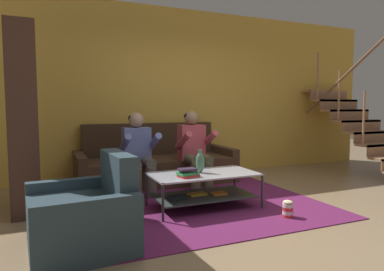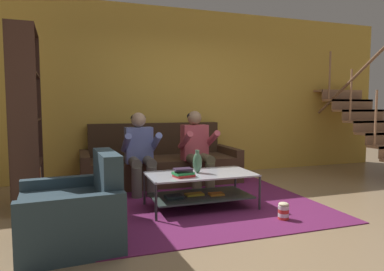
{
  "view_description": "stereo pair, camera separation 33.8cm",
  "coord_description": "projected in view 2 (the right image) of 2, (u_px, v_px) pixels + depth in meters",
  "views": [
    {
      "loc": [
        -2.09,
        -3.23,
        1.22
      ],
      "look_at": [
        -0.32,
        0.91,
        0.83
      ],
      "focal_mm": 32.0,
      "sensor_mm": 36.0,
      "label": 1
    },
    {
      "loc": [
        -1.77,
        -3.35,
        1.22
      ],
      "look_at": [
        -0.32,
        0.91,
        0.83
      ],
      "focal_mm": 32.0,
      "sensor_mm": 36.0,
      "label": 2
    }
  ],
  "objects": [
    {
      "name": "bookshelf",
      "position": [
        24.0,
        144.0,
        4.08
      ],
      "size": [
        0.34,
        0.93,
        2.12
      ],
      "color": "#442B21",
      "rests_on": "ground"
    },
    {
      "name": "staircase_run",
      "position": [
        376.0,
        125.0,
        6.0
      ],
      "size": [
        0.98,
        2.18,
        2.46
      ],
      "color": "#A77756",
      "rests_on": "ground"
    },
    {
      "name": "armchair",
      "position": [
        74.0,
        214.0,
        3.01
      ],
      "size": [
        0.89,
        0.97,
        0.81
      ],
      "color": "#2D414C",
      "rests_on": "ground"
    },
    {
      "name": "couch",
      "position": [
        160.0,
        164.0,
        5.49
      ],
      "size": [
        2.45,
        0.95,
        0.94
      ],
      "color": "#442E1F",
      "rests_on": "ground"
    },
    {
      "name": "vase",
      "position": [
        197.0,
        162.0,
        4.1
      ],
      "size": [
        0.11,
        0.11,
        0.28
      ],
      "color": "#487154",
      "rests_on": "coffee_table"
    },
    {
      "name": "popcorn_tub",
      "position": [
        283.0,
        211.0,
        3.66
      ],
      "size": [
        0.12,
        0.12,
        0.19
      ],
      "color": "red",
      "rests_on": "ground"
    },
    {
      "name": "coffee_table",
      "position": [
        200.0,
        185.0,
        4.09
      ],
      "size": [
        1.27,
        0.67,
        0.42
      ],
      "color": "#B4B8C3",
      "rests_on": "ground"
    },
    {
      "name": "person_seated_left",
      "position": [
        140.0,
        149.0,
        4.78
      ],
      "size": [
        0.5,
        0.58,
        1.13
      ],
      "color": "#5A544E",
      "rests_on": "ground"
    },
    {
      "name": "book_stack",
      "position": [
        183.0,
        173.0,
        3.88
      ],
      "size": [
        0.25,
        0.21,
        0.1
      ],
      "color": "red",
      "rests_on": "coffee_table"
    },
    {
      "name": "back_partition",
      "position": [
        180.0,
        93.0,
        6.03
      ],
      "size": [
        8.4,
        0.12,
        2.9
      ],
      "primitive_type": "cube",
      "color": "gold",
      "rests_on": "ground"
    },
    {
      "name": "person_seated_right",
      "position": [
        197.0,
        147.0,
        5.06
      ],
      "size": [
        0.5,
        0.58,
        1.15
      ],
      "color": "brown",
      "rests_on": "ground"
    },
    {
      "name": "ground",
      "position": [
        245.0,
        215.0,
        3.84
      ],
      "size": [
        16.8,
        16.8,
        0.0
      ],
      "primitive_type": "plane",
      "color": "#977C5B"
    },
    {
      "name": "area_rug",
      "position": [
        180.0,
        195.0,
        4.69
      ],
      "size": [
        3.06,
        3.46,
        0.01
      ],
      "color": "#681F50",
      "rests_on": "ground"
    }
  ]
}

